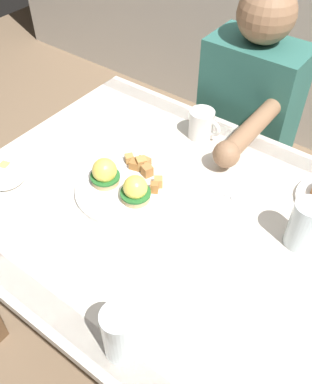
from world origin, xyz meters
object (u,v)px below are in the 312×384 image
object	(u,v)px
dining_table	(175,238)
water_glass_near	(303,226)
fork	(221,193)
diner_person	(244,122)
eggs_benedict_plate	(123,184)
water_glass_far	(120,335)
fruit_bowl	(4,172)
coffee_mug	(202,124)

from	to	relation	value
dining_table	water_glass_near	distance (m)	0.36
fork	diner_person	size ratio (longest dim) A/B	0.14
dining_table	eggs_benedict_plate	world-z (taller)	eggs_benedict_plate
dining_table	fork	xyz separation A→B (m)	(0.06, 0.14, 0.11)
fork	water_glass_far	size ratio (longest dim) A/B	1.14
water_glass_near	fork	bearing A→B (deg)	172.38
fruit_bowl	diner_person	size ratio (longest dim) A/B	0.11
dining_table	water_glass_near	bearing A→B (deg)	18.87
eggs_benedict_plate	diner_person	bearing A→B (deg)	83.81
diner_person	fork	bearing A→B (deg)	-70.82
dining_table	coffee_mug	world-z (taller)	coffee_mug
eggs_benedict_plate	fork	size ratio (longest dim) A/B	1.75
dining_table	water_glass_near	world-z (taller)	water_glass_near
coffee_mug	diner_person	xyz separation A→B (m)	(0.03, 0.28, -0.14)
water_glass_far	fruit_bowl	bearing A→B (deg)	162.70
dining_table	water_glass_near	size ratio (longest dim) A/B	8.81
coffee_mug	fork	size ratio (longest dim) A/B	0.72
dining_table	water_glass_far	size ratio (longest dim) A/B	8.85
water_glass_far	water_glass_near	bearing A→B (deg)	69.68
eggs_benedict_plate	water_glass_near	xyz separation A→B (m)	(0.47, 0.12, 0.04)
diner_person	dining_table	bearing A→B (deg)	-80.41
fruit_bowl	fork	world-z (taller)	fruit_bowl
fruit_bowl	water_glass_near	world-z (taller)	water_glass_near
dining_table	fork	distance (m)	0.18
dining_table	fruit_bowl	distance (m)	0.53
fruit_bowl	diner_person	world-z (taller)	diner_person
coffee_mug	water_glass_near	bearing A→B (deg)	-27.19
eggs_benedict_plate	fruit_bowl	distance (m)	0.35
fruit_bowl	fork	xyz separation A→B (m)	(0.53, 0.32, -0.03)
fruit_bowl	dining_table	bearing A→B (deg)	21.66
eggs_benedict_plate	fork	world-z (taller)	eggs_benedict_plate
water_glass_near	water_glass_far	xyz separation A→B (m)	(-0.18, -0.48, -0.00)
fruit_bowl	water_glass_far	bearing A→B (deg)	-17.30
diner_person	fruit_bowl	bearing A→B (deg)	-115.25
dining_table	water_glass_far	world-z (taller)	water_glass_far
diner_person	coffee_mug	bearing A→B (deg)	-95.41
fork	water_glass_far	distance (m)	0.52
dining_table	water_glass_near	xyz separation A→B (m)	(0.30, 0.10, 0.17)
fork	eggs_benedict_plate	bearing A→B (deg)	-145.88
water_glass_far	coffee_mug	bearing A→B (deg)	109.93
water_glass_near	water_glass_far	size ratio (longest dim) A/B	1.00
eggs_benedict_plate	water_glass_near	bearing A→B (deg)	14.55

